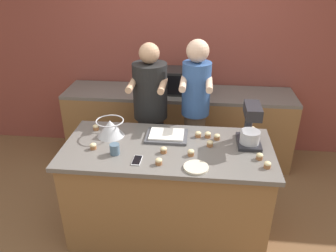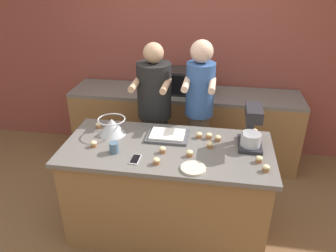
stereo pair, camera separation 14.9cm
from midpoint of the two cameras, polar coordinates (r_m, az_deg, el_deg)
ground_plane at (r=3.40m, az=1.19°, el=-17.10°), size 16.00×16.00×0.00m
back_wall at (r=4.22m, az=4.68°, el=13.01°), size 10.00×0.06×2.70m
island_counter at (r=3.10m, az=1.28°, el=-10.95°), size 1.82×0.85×0.92m
back_counter at (r=4.20m, az=3.81°, el=0.02°), size 2.80×0.60×0.92m
person_left at (r=3.51m, az=-1.12°, el=1.67°), size 0.37×0.52×1.65m
person_right at (r=3.44m, az=6.62°, el=1.92°), size 0.31×0.48×1.70m
stand_mixer at (r=2.88m, az=15.79°, el=-0.57°), size 0.20×0.30×0.37m
mixing_bowl at (r=3.03m, az=-8.35°, el=-0.01°), size 0.25×0.25×0.16m
baking_tray at (r=2.97m, az=1.35°, el=-1.70°), size 0.37×0.28×0.04m
microwave_oven at (r=3.96m, az=4.63°, el=7.75°), size 0.45×0.33×0.28m
cell_phone at (r=2.66m, az=-4.13°, el=-5.83°), size 0.07×0.15×0.01m
drinking_glass at (r=2.76m, az=-7.84°, el=-3.75°), size 0.08×0.08×0.09m
small_plate at (r=2.56m, az=6.09°, el=-7.36°), size 0.20×0.20×0.02m
cupcake_0 at (r=2.70m, az=5.37°, el=-4.77°), size 0.06×0.06×0.06m
cupcake_1 at (r=2.59m, az=-0.39°, el=-6.14°), size 0.06×0.06×0.06m
cupcake_2 at (r=2.74m, az=17.09°, el=-5.57°), size 0.06×0.06×0.06m
cupcake_3 at (r=2.84m, az=8.81°, el=-3.25°), size 0.06×0.06×0.06m
cupcake_4 at (r=3.15m, az=16.14°, el=-0.95°), size 0.06×0.06×0.06m
cupcake_5 at (r=2.98m, az=6.87°, el=-1.59°), size 0.06×0.06×0.06m
cupcake_6 at (r=2.64m, az=18.28°, el=-7.00°), size 0.06×0.06×0.06m
cupcake_7 at (r=2.88m, az=-11.39°, el=-3.08°), size 0.06×0.06×0.06m
cupcake_8 at (r=2.96m, az=10.12°, el=-2.13°), size 0.06×0.06×0.06m
cupcake_9 at (r=3.19m, az=-10.69°, el=0.12°), size 0.06×0.06×0.06m
cupcake_10 at (r=2.98m, az=8.56°, el=-1.72°), size 0.06×0.06×0.06m
cupcake_11 at (r=2.74m, az=0.61°, el=-4.18°), size 0.06×0.06×0.06m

